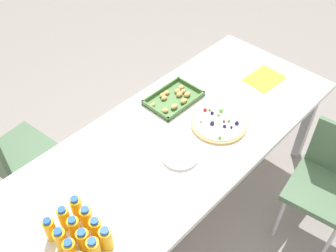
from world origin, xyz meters
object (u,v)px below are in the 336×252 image
at_px(party_table, 164,152).
at_px(juice_bottle_7, 75,228).
at_px(chair_far_left, 9,153).
at_px(juice_bottle_1, 94,249).
at_px(juice_bottle_4, 83,240).
at_px(juice_bottle_8, 87,218).
at_px(plate_stack, 179,156).
at_px(juice_bottle_9, 50,229).
at_px(juice_bottle_3, 71,250).
at_px(juice_bottle_10, 64,218).
at_px(snack_tray, 174,98).
at_px(fruit_pizza, 219,123).
at_px(juice_bottle_5, 96,229).
at_px(chair_near_right, 329,179).
at_px(juice_bottle_6, 61,240).
at_px(juice_bottle_2, 106,239).
at_px(juice_bottle_11, 77,208).
at_px(paper_folder, 264,79).

distance_m(party_table, juice_bottle_7, 0.72).
bearing_deg(chair_far_left, juice_bottle_7, -12.75).
relative_size(juice_bottle_1, juice_bottle_4, 1.11).
distance_m(juice_bottle_8, plate_stack, 0.62).
height_order(party_table, juice_bottle_4, juice_bottle_4).
xyz_separation_m(chair_far_left, juice_bottle_9, (-0.19, -0.86, 0.30)).
bearing_deg(party_table, juice_bottle_7, -171.85).
distance_m(chair_far_left, juice_bottle_3, 1.07).
distance_m(juice_bottle_4, juice_bottle_10, 0.15).
relative_size(juice_bottle_1, snack_tray, 0.42).
height_order(juice_bottle_1, fruit_pizza, juice_bottle_1).
xyz_separation_m(party_table, juice_bottle_7, (-0.70, -0.10, 0.13)).
distance_m(fruit_pizza, snack_tray, 0.36).
height_order(juice_bottle_5, plate_stack, juice_bottle_5).
distance_m(juice_bottle_3, juice_bottle_4, 0.07).
distance_m(juice_bottle_4, juice_bottle_9, 0.17).
xyz_separation_m(juice_bottle_5, snack_tray, (0.97, 0.41, -0.05)).
relative_size(chair_near_right, fruit_pizza, 2.42).
xyz_separation_m(juice_bottle_6, juice_bottle_7, (0.08, 0.00, -0.00)).
distance_m(juice_bottle_2, juice_bottle_11, 0.23).
bearing_deg(snack_tray, juice_bottle_11, -165.17).
height_order(snack_tray, paper_folder, snack_tray).
bearing_deg(juice_bottle_7, juice_bottle_6, -177.43).
relative_size(party_table, juice_bottle_8, 17.76).
distance_m(juice_bottle_9, paper_folder, 1.72).
xyz_separation_m(chair_near_right, juice_bottle_7, (-1.35, 0.67, 0.30)).
bearing_deg(chair_near_right, juice_bottle_10, 53.03).
distance_m(juice_bottle_1, juice_bottle_3, 0.10).
bearing_deg(juice_bottle_6, chair_far_left, 78.73).
height_order(chair_far_left, juice_bottle_6, juice_bottle_6).
xyz_separation_m(juice_bottle_9, plate_stack, (0.78, -0.10, -0.06)).
bearing_deg(juice_bottle_11, juice_bottle_3, -134.41).
distance_m(juice_bottle_9, fruit_pizza, 1.14).
bearing_deg(juice_bottle_8, juice_bottle_9, 155.88).
relative_size(party_table, juice_bottle_10, 16.48).
height_order(juice_bottle_4, juice_bottle_7, juice_bottle_7).
bearing_deg(paper_folder, juice_bottle_7, -178.85).
bearing_deg(paper_folder, juice_bottle_4, -176.37).
height_order(juice_bottle_2, juice_bottle_3, juice_bottle_2).
height_order(chair_near_right, juice_bottle_3, juice_bottle_3).
bearing_deg(juice_bottle_10, juice_bottle_3, -116.90).
height_order(juice_bottle_7, snack_tray, juice_bottle_7).
bearing_deg(paper_folder, juice_bottle_8, -179.07).
bearing_deg(juice_bottle_7, chair_near_right, -26.53).
xyz_separation_m(juice_bottle_3, juice_bottle_10, (0.08, 0.15, 0.00)).
distance_m(juice_bottle_1, juice_bottle_5, 0.10).
height_order(juice_bottle_2, juice_bottle_8, juice_bottle_2).
bearing_deg(juice_bottle_1, party_table, 19.33).
relative_size(juice_bottle_6, paper_folder, 0.58).
distance_m(juice_bottle_7, juice_bottle_11, 0.11).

